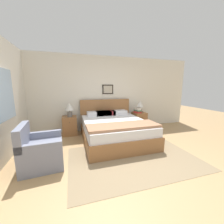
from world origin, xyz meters
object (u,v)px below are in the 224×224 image
nightstand_near_window (70,126)px  table_lamp_by_door (140,105)px  table_lamp_near_window (69,108)px  armchair (41,151)px  nightstand_by_door (139,120)px  bed (114,129)px

nightstand_near_window → table_lamp_by_door: 2.58m
table_lamp_by_door → table_lamp_near_window: bearing=180.0°
armchair → nightstand_near_window: size_ratio=1.42×
armchair → nightstand_by_door: armchair is taller
bed → table_lamp_near_window: (-1.24, 0.81, 0.56)m
armchair → table_lamp_by_door: table_lamp_by_door is taller
armchair → table_lamp_near_window: bearing=156.9°
armchair → table_lamp_near_window: 1.88m
nightstand_near_window → nightstand_by_door: bearing=0.0°
bed → nightstand_near_window: 1.51m
bed → nightstand_by_door: size_ratio=3.64×
nightstand_by_door → table_lamp_near_window: (-2.50, -0.03, 0.58)m
armchair → table_lamp_by_door: size_ratio=1.92×
bed → nightstand_by_door: bearing=33.7°
nightstand_near_window → table_lamp_near_window: size_ratio=1.36×
bed → nightstand_by_door: bed is taller
bed → nightstand_near_window: bearing=146.3°
table_lamp_near_window → table_lamp_by_door: (2.50, 0.00, 0.00)m
bed → table_lamp_by_door: (1.26, 0.81, 0.56)m
nightstand_near_window → nightstand_by_door: (2.52, 0.00, 0.00)m
nightstand_by_door → table_lamp_near_window: size_ratio=1.36×
bed → table_lamp_by_door: bearing=32.9°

